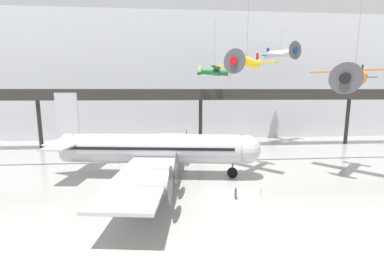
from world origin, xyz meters
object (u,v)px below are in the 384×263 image
(suspended_plane_green_biplane, at_px, (215,72))
(suspended_plane_white_twin, at_px, (280,54))
(suspended_plane_yellow_lowwing, at_px, (247,62))
(stanchion_barrier, at_px, (261,195))
(airliner_silver_main, at_px, (150,149))
(suspended_plane_orange_highwing, at_px, (355,76))
(info_sign_pedestal, at_px, (236,194))

(suspended_plane_green_biplane, height_order, suspended_plane_white_twin, suspended_plane_white_twin)
(suspended_plane_yellow_lowwing, distance_m, stanchion_barrier, 15.96)
(suspended_plane_white_twin, distance_m, stanchion_barrier, 34.51)
(airliner_silver_main, bearing_deg, suspended_plane_orange_highwing, 3.34)
(airliner_silver_main, relative_size, suspended_plane_white_twin, 3.47)
(stanchion_barrier, bearing_deg, airliner_silver_main, 147.29)
(suspended_plane_yellow_lowwing, bearing_deg, suspended_plane_white_twin, -168.86)
(suspended_plane_orange_highwing, distance_m, suspended_plane_yellow_lowwing, 13.11)
(suspended_plane_orange_highwing, height_order, suspended_plane_white_twin, suspended_plane_white_twin)
(info_sign_pedestal, bearing_deg, suspended_plane_green_biplane, 88.59)
(suspended_plane_white_twin, relative_size, stanchion_barrier, 8.52)
(suspended_plane_orange_highwing, relative_size, suspended_plane_yellow_lowwing, 1.22)
(suspended_plane_green_biplane, distance_m, info_sign_pedestal, 25.21)
(airliner_silver_main, height_order, suspended_plane_orange_highwing, suspended_plane_orange_highwing)
(suspended_plane_yellow_lowwing, xyz_separation_m, info_sign_pedestal, (-2.92, -7.67, -13.85))
(suspended_plane_green_biplane, bearing_deg, suspended_plane_orange_highwing, -32.59)
(stanchion_barrier, distance_m, info_sign_pedestal, 2.66)
(airliner_silver_main, bearing_deg, suspended_plane_white_twin, 45.42)
(suspended_plane_white_twin, xyz_separation_m, stanchion_barrier, (-12.57, -26.82, -17.70))
(info_sign_pedestal, bearing_deg, suspended_plane_white_twin, 62.30)
(stanchion_barrier, bearing_deg, suspended_plane_green_biplane, 93.87)
(stanchion_barrier, bearing_deg, suspended_plane_white_twin, 64.89)
(suspended_plane_yellow_lowwing, distance_m, suspended_plane_white_twin, 23.05)
(stanchion_barrier, xyz_separation_m, info_sign_pedestal, (-2.65, 0.01, 0.13))
(suspended_plane_orange_highwing, bearing_deg, airliner_silver_main, -44.31)
(airliner_silver_main, relative_size, info_sign_pedestal, 25.63)
(suspended_plane_white_twin, xyz_separation_m, info_sign_pedestal, (-15.23, -26.81, -17.57))
(suspended_plane_yellow_lowwing, xyz_separation_m, stanchion_barrier, (-0.27, -7.68, -13.98))
(airliner_silver_main, bearing_deg, stanchion_barrier, -25.79)
(info_sign_pedestal, bearing_deg, stanchion_barrier, 1.59)
(suspended_plane_white_twin, bearing_deg, stanchion_barrier, -49.29)
(stanchion_barrier, bearing_deg, suspended_plane_orange_highwing, 24.38)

